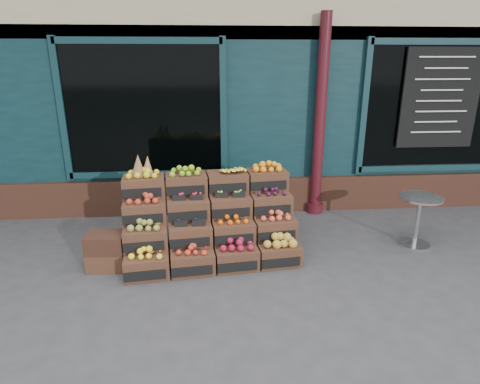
{
  "coord_description": "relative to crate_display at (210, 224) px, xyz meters",
  "views": [
    {
      "loc": [
        -0.6,
        -4.31,
        2.54
      ],
      "look_at": [
        -0.2,
        0.7,
        0.85
      ],
      "focal_mm": 30.0,
      "sensor_mm": 36.0,
      "label": 1
    }
  ],
  "objects": [
    {
      "name": "spare_crates",
      "position": [
        -1.29,
        -0.31,
        -0.19
      ],
      "size": [
        0.5,
        0.36,
        0.47
      ],
      "rotation": [
        0.0,
        0.0,
        -0.07
      ],
      "color": "#492B1D",
      "rests_on": "ground"
    },
    {
      "name": "shop_facade",
      "position": [
        0.62,
        4.47,
        1.97
      ],
      "size": [
        12.0,
        6.24,
        4.8
      ],
      "color": "#0D292E",
      "rests_on": "ground"
    },
    {
      "name": "ground",
      "position": [
        0.61,
        -0.64,
        -0.42
      ],
      "size": [
        60.0,
        60.0,
        0.0
      ],
      "primitive_type": "plane",
      "color": "#39393C",
      "rests_on": "ground"
    },
    {
      "name": "bistro_table",
      "position": [
        2.9,
        0.02,
        0.03
      ],
      "size": [
        0.58,
        0.58,
        0.73
      ],
      "rotation": [
        0.0,
        0.0,
        -0.23
      ],
      "color": "#B8BAC0",
      "rests_on": "ground"
    },
    {
      "name": "shopkeeper",
      "position": [
        -0.7,
        2.17,
        0.64
      ],
      "size": [
        0.82,
        0.58,
        2.13
      ],
      "primitive_type": "imported",
      "rotation": [
        0.0,
        0.0,
        3.24
      ],
      "color": "#164D21",
      "rests_on": "ground"
    },
    {
      "name": "crate_display",
      "position": [
        0.0,
        0.0,
        0.0
      ],
      "size": [
        2.3,
        1.3,
        1.38
      ],
      "rotation": [
        0.0,
        0.0,
        0.11
      ],
      "color": "#492B1D",
      "rests_on": "ground"
    }
  ]
}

